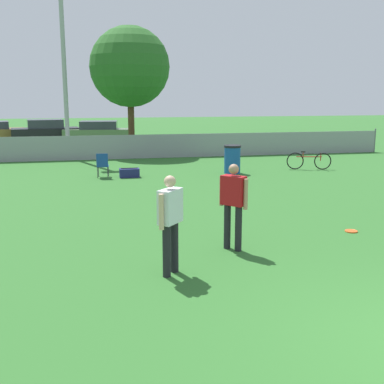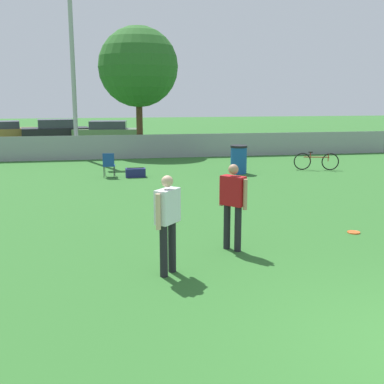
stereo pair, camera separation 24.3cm
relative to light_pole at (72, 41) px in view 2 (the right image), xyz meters
name	(u,v)px [view 2 (the right image)]	position (x,y,z in m)	size (l,w,h in m)	color
fence_backline	(182,146)	(4.89, -0.95, -4.73)	(21.06, 0.07, 1.21)	gray
light_pole	(72,41)	(0.00, 0.00, 0.00)	(0.90, 0.36, 9.02)	#9E9EA3
tree_near_pole	(138,67)	(3.08, 1.29, -1.03)	(3.94, 3.94, 6.23)	#4C331E
player_receiver_white	(168,217)	(2.16, -15.82, -4.32)	(0.46, 0.49, 1.64)	black
player_thrower_red	(233,200)	(3.53, -14.79, -4.32)	(0.46, 0.49, 1.64)	black
frisbee_disc	(354,232)	(6.39, -14.17, -5.27)	(0.27, 0.27, 0.03)	#E5591E
folding_chair_sideline	(109,164)	(1.39, -6.00, -4.79)	(0.45, 0.45, 0.87)	#333338
bicycle_sideline	(316,161)	(9.41, -5.78, -4.93)	(1.70, 0.59, 0.72)	black
trash_bin	(239,159)	(6.18, -6.02, -4.75)	(0.63, 0.63, 1.05)	#194C99
gear_bag_sideline	(135,173)	(2.32, -6.11, -5.12)	(0.70, 0.38, 0.34)	navy
parked_car_tan	(2,131)	(-5.04, 9.15, -4.65)	(4.36, 2.53, 1.28)	black
parked_car_dark	(56,131)	(-1.62, 7.95, -4.59)	(4.23, 2.29, 1.42)	black
parked_car_olive	(109,132)	(1.61, 7.37, -4.64)	(4.44, 2.14, 1.32)	black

